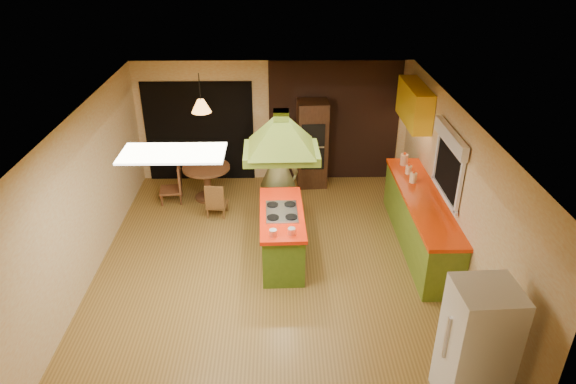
{
  "coord_description": "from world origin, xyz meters",
  "views": [
    {
      "loc": [
        0.12,
        -6.66,
        4.83
      ],
      "look_at": [
        0.26,
        0.36,
        1.15
      ],
      "focal_mm": 32.0,
      "sensor_mm": 36.0,
      "label": 1
    }
  ],
  "objects_px": {
    "man": "(278,170)",
    "canister_large": "(404,160)",
    "dining_table": "(207,176)",
    "refrigerator": "(476,348)",
    "wall_oven": "(312,144)",
    "kitchen_island": "(282,235)"
  },
  "relations": [
    {
      "from": "refrigerator",
      "to": "wall_oven",
      "type": "xyz_separation_m",
      "value": [
        -1.43,
        5.54,
        0.1
      ]
    },
    {
      "from": "refrigerator",
      "to": "wall_oven",
      "type": "distance_m",
      "value": 5.73
    },
    {
      "from": "wall_oven",
      "to": "canister_large",
      "type": "xyz_separation_m",
      "value": [
        1.61,
        -1.11,
        0.13
      ]
    },
    {
      "from": "kitchen_island",
      "to": "dining_table",
      "type": "relative_size",
      "value": 1.87
    },
    {
      "from": "kitchen_island",
      "to": "refrigerator",
      "type": "bearing_deg",
      "value": -55.78
    },
    {
      "from": "man",
      "to": "canister_large",
      "type": "xyz_separation_m",
      "value": [
        2.29,
        0.38,
        0.02
      ]
    },
    {
      "from": "wall_oven",
      "to": "dining_table",
      "type": "xyz_separation_m",
      "value": [
        -2.07,
        -0.62,
        -0.41
      ]
    },
    {
      "from": "kitchen_island",
      "to": "canister_large",
      "type": "bearing_deg",
      "value": 33.48
    },
    {
      "from": "wall_oven",
      "to": "canister_large",
      "type": "distance_m",
      "value": 1.96
    },
    {
      "from": "kitchen_island",
      "to": "dining_table",
      "type": "height_order",
      "value": "kitchen_island"
    },
    {
      "from": "dining_table",
      "to": "man",
      "type": "bearing_deg",
      "value": -32.01
    },
    {
      "from": "refrigerator",
      "to": "canister_large",
      "type": "relative_size",
      "value": 7.79
    },
    {
      "from": "dining_table",
      "to": "refrigerator",
      "type": "bearing_deg",
      "value": -54.54
    },
    {
      "from": "man",
      "to": "wall_oven",
      "type": "xyz_separation_m",
      "value": [
        0.68,
        1.49,
        -0.11
      ]
    },
    {
      "from": "dining_table",
      "to": "canister_large",
      "type": "distance_m",
      "value": 3.75
    },
    {
      "from": "man",
      "to": "refrigerator",
      "type": "height_order",
      "value": "man"
    },
    {
      "from": "canister_large",
      "to": "dining_table",
      "type": "bearing_deg",
      "value": 172.46
    },
    {
      "from": "refrigerator",
      "to": "dining_table",
      "type": "relative_size",
      "value": 1.74
    },
    {
      "from": "canister_large",
      "to": "kitchen_island",
      "type": "bearing_deg",
      "value": -144.88
    },
    {
      "from": "wall_oven",
      "to": "canister_large",
      "type": "height_order",
      "value": "wall_oven"
    },
    {
      "from": "canister_large",
      "to": "refrigerator",
      "type": "bearing_deg",
      "value": -92.26
    },
    {
      "from": "wall_oven",
      "to": "dining_table",
      "type": "height_order",
      "value": "wall_oven"
    }
  ]
}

